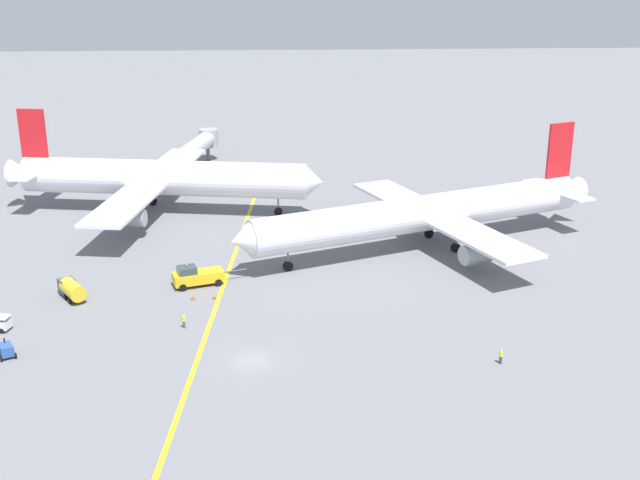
{
  "coord_description": "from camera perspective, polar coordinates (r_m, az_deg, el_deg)",
  "views": [
    {
      "loc": [
        2.79,
        -73.08,
        38.64
      ],
      "look_at": [
        8.43,
        25.36,
        4.0
      ],
      "focal_mm": 44.77,
      "sensor_mm": 36.0,
      "label": 1
    }
  ],
  "objects": [
    {
      "name": "airliner_being_pushed",
      "position": [
        112.88,
        7.54,
        1.89
      ],
      "size": [
        54.13,
        38.83,
        16.0
      ],
      "color": "silver",
      "rests_on": "ground"
    },
    {
      "name": "ground_plane",
      "position": [
        82.72,
        -4.89,
        -8.57
      ],
      "size": [
        600.0,
        600.0,
        0.0
      ],
      "primitive_type": "plane",
      "color": "slate"
    },
    {
      "name": "gse_gpu_cart_small",
      "position": [
        88.81,
        -21.51,
        -7.32
      ],
      "size": [
        2.38,
        2.6,
        1.9
      ],
      "color": "#2D5199",
      "rests_on": "ground"
    },
    {
      "name": "ground_crew_ramp_agent_by_cones",
      "position": [
        83.47,
        12.8,
        -8.1
      ],
      "size": [
        0.36,
        0.36,
        1.62
      ],
      "color": "#2D3351",
      "rests_on": "ground"
    },
    {
      "name": "traffic_cone_wingtip_starboard",
      "position": [
        97.43,
        -7.59,
        -4.01
      ],
      "size": [
        0.44,
        0.44,
        0.6
      ],
      "color": "orange",
      "rests_on": "ground"
    },
    {
      "name": "traffic_cone_wingtip_port",
      "position": [
        97.57,
        -9.07,
        -4.05
      ],
      "size": [
        0.44,
        0.44,
        0.6
      ],
      "color": "orange",
      "rests_on": "ground"
    },
    {
      "name": "gse_fuel_bowser_stubby",
      "position": [
        100.62,
        -17.36,
        -3.34
      ],
      "size": [
        4.26,
        5.13,
        2.4
      ],
      "color": "gold",
      "rests_on": "ground"
    },
    {
      "name": "jet_bridge",
      "position": [
        158.45,
        -8.66,
        6.71
      ],
      "size": [
        7.23,
        19.69,
        6.33
      ],
      "color": "#B7B7BC",
      "rests_on": "ground"
    },
    {
      "name": "airliner_at_gate_left",
      "position": [
        130.82,
        -11.25,
        4.35
      ],
      "size": [
        51.59,
        46.92,
        16.37
      ],
      "color": "silver",
      "rests_on": "ground"
    },
    {
      "name": "ground_crew_marshaller_foreground",
      "position": [
        90.16,
        -9.7,
        -5.72
      ],
      "size": [
        0.42,
        0.41,
        1.65
      ],
      "color": "#4C4C51",
      "rests_on": "ground"
    },
    {
      "name": "taxiway_stripe",
      "position": [
        91.95,
        -7.78,
        -5.68
      ],
      "size": [
        9.96,
        119.67,
        0.01
      ],
      "primitive_type": "cube",
      "rotation": [
        0.0,
        0.0,
        -0.08
      ],
      "color": "yellow",
      "rests_on": "ground"
    },
    {
      "name": "pushback_tug",
      "position": [
        101.22,
        -8.8,
        -2.55
      ],
      "size": [
        9.41,
        4.29,
        2.98
      ],
      "color": "gold",
      "rests_on": "ground"
    }
  ]
}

